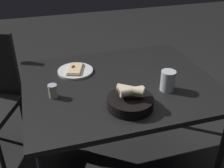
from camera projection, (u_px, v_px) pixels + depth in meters
name	position (u px, v px, depth m)	size (l,w,h in m)	color
ground	(118.00, 167.00, 1.99)	(8.00, 8.00, 0.00)	black
dining_table	(120.00, 90.00, 1.66)	(0.91, 1.12, 0.71)	black
pizza_plate	(75.00, 70.00, 1.74)	(0.22, 0.22, 0.04)	white
bread_basket	(130.00, 101.00, 1.39)	(0.24, 0.24, 0.12)	black
beer_glass	(168.00, 82.00, 1.53)	(0.08, 0.08, 0.12)	silver
pepper_shaker	(53.00, 92.00, 1.48)	(0.05, 0.05, 0.08)	#BFB299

